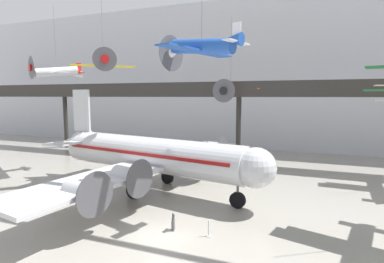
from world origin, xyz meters
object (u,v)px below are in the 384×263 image
suspended_plane_blue_trainer (202,47)px  info_sign_pedestal (173,224)px  suspended_plane_silver_racer (57,72)px  stanchion_barrier (208,231)px  suspended_plane_yellow_lowwing (103,64)px  suspended_plane_orange_highwing (231,93)px  airliner_silver_main (148,155)px

suspended_plane_blue_trainer → info_sign_pedestal: suspended_plane_blue_trainer is taller
suspended_plane_silver_racer → stanchion_barrier: bearing=93.1°
suspended_plane_yellow_lowwing → info_sign_pedestal: (11.14, -8.00, -11.68)m
suspended_plane_blue_trainer → stanchion_barrier: bearing=131.9°
suspended_plane_yellow_lowwing → suspended_plane_silver_racer: size_ratio=0.95×
suspended_plane_blue_trainer → stanchion_barrier: size_ratio=7.78×
info_sign_pedestal → suspended_plane_yellow_lowwing: bearing=132.5°
info_sign_pedestal → suspended_plane_orange_highwing: bearing=81.8°
suspended_plane_yellow_lowwing → info_sign_pedestal: 18.01m
suspended_plane_yellow_lowwing → suspended_plane_silver_racer: (-8.52, 2.48, -0.37)m
suspended_plane_orange_highwing → suspended_plane_yellow_lowwing: suspended_plane_yellow_lowwing is taller
suspended_plane_silver_racer → info_sign_pedestal: bearing=90.4°
suspended_plane_yellow_lowwing → suspended_plane_silver_racer: 8.88m
airliner_silver_main → info_sign_pedestal: size_ratio=22.74×
stanchion_barrier → info_sign_pedestal: bearing=179.6°
suspended_plane_orange_highwing → stanchion_barrier: (3.85, -21.88, -9.06)m
airliner_silver_main → suspended_plane_blue_trainer: bearing=-17.7°
airliner_silver_main → suspended_plane_silver_racer: bearing=176.9°
stanchion_barrier → suspended_plane_blue_trainer: bearing=115.5°
suspended_plane_yellow_lowwing → stanchion_barrier: size_ratio=7.40×
suspended_plane_silver_racer → info_sign_pedestal: size_ratio=6.75×
stanchion_barrier → suspended_plane_orange_highwing: bearing=100.0°
suspended_plane_yellow_lowwing → suspended_plane_blue_trainer: bearing=29.8°
suspended_plane_orange_highwing → airliner_silver_main: bearing=-13.3°
suspended_plane_orange_highwing → suspended_plane_yellow_lowwing: size_ratio=1.37×
suspended_plane_orange_highwing → stanchion_barrier: bearing=13.2°
airliner_silver_main → info_sign_pedestal: bearing=-40.5°
stanchion_barrier → info_sign_pedestal: 2.48m
airliner_silver_main → suspended_plane_orange_highwing: suspended_plane_orange_highwing is taller
suspended_plane_orange_highwing → suspended_plane_silver_racer: (-18.28, -11.38, 2.38)m
airliner_silver_main → suspended_plane_silver_racer: suspended_plane_silver_racer is taller
suspended_plane_silver_racer → stanchion_barrier: (22.13, -10.49, -11.44)m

